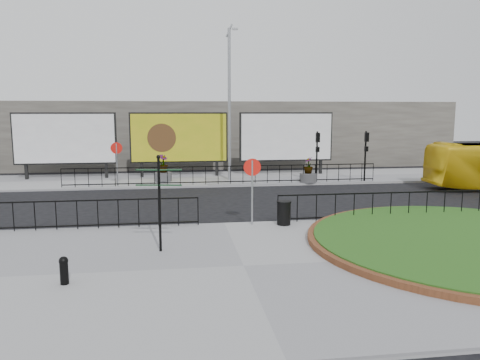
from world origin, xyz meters
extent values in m
plane|color=black|center=(0.00, 0.00, 0.00)|extent=(90.00, 90.00, 0.00)
cube|color=gray|center=(0.00, -5.00, 0.06)|extent=(30.00, 10.00, 0.12)
cube|color=gray|center=(0.00, 12.00, 0.06)|extent=(44.00, 6.00, 0.12)
cylinder|color=brown|center=(7.50, -4.00, 0.21)|extent=(10.40, 10.40, 0.18)
cylinder|color=#1E4913|center=(7.50, -4.00, 0.23)|extent=(10.00, 10.00, 0.22)
cylinder|color=gray|center=(-5.00, 9.40, 1.32)|extent=(0.07, 0.07, 2.40)
cylinder|color=red|center=(-5.00, 9.40, 2.27)|extent=(0.64, 0.03, 0.64)
cylinder|color=white|center=(-5.00, 9.42, 2.27)|extent=(0.50, 0.03, 0.50)
cylinder|color=gray|center=(1.00, -0.40, 1.32)|extent=(0.07, 0.07, 2.40)
cylinder|color=red|center=(1.00, -0.40, 2.27)|extent=(0.64, 0.03, 0.64)
cylinder|color=white|center=(1.00, -0.38, 2.27)|extent=(0.50, 0.03, 0.50)
cube|color=black|center=(-10.90, 13.00, 0.62)|extent=(0.18, 0.18, 1.00)
cube|color=black|center=(-6.10, 13.00, 0.62)|extent=(0.18, 0.18, 1.00)
cube|color=black|center=(-8.50, 13.00, 2.62)|extent=(6.20, 0.25, 3.20)
cube|color=white|center=(-8.50, 12.84, 2.62)|extent=(6.00, 0.06, 3.00)
cube|color=black|center=(-3.90, 13.00, 0.62)|extent=(0.18, 0.18, 1.00)
cube|color=black|center=(0.90, 13.00, 0.62)|extent=(0.18, 0.18, 1.00)
cube|color=black|center=(-1.50, 13.00, 2.62)|extent=(6.20, 0.25, 3.20)
cube|color=gold|center=(-1.50, 12.84, 2.62)|extent=(6.00, 0.06, 3.00)
cube|color=black|center=(3.10, 13.00, 0.62)|extent=(0.18, 0.18, 1.00)
cube|color=black|center=(7.90, 13.00, 0.62)|extent=(0.18, 0.18, 1.00)
cube|color=black|center=(5.50, 13.00, 2.62)|extent=(6.20, 0.25, 3.20)
cube|color=white|center=(5.50, 12.84, 2.62)|extent=(6.00, 0.06, 3.00)
cylinder|color=gray|center=(1.50, 11.00, 4.62)|extent=(0.18, 0.18, 9.00)
cylinder|color=gray|center=(1.50, 11.00, 8.97)|extent=(0.43, 0.10, 0.77)
cube|color=gray|center=(1.85, 11.00, 9.07)|extent=(0.35, 0.15, 0.12)
cylinder|color=black|center=(6.50, 9.40, 1.62)|extent=(0.10, 0.10, 3.00)
cube|color=black|center=(6.50, 9.28, 2.77)|extent=(0.22, 0.18, 0.55)
cube|color=black|center=(6.50, 9.28, 2.07)|extent=(0.20, 0.16, 0.30)
cylinder|color=black|center=(9.50, 9.40, 1.62)|extent=(0.10, 0.10, 3.00)
cube|color=black|center=(9.50, 9.28, 2.77)|extent=(0.22, 0.18, 0.55)
cube|color=black|center=(9.50, 9.28, 2.07)|extent=(0.20, 0.16, 0.30)
cube|color=slate|center=(0.00, 22.00, 2.50)|extent=(40.00, 10.00, 5.00)
cylinder|color=black|center=(-2.29, -3.32, 1.53)|extent=(0.08, 0.08, 2.81)
sphere|color=black|center=(-2.29, -3.32, 2.98)|extent=(0.12, 0.12, 0.12)
cube|color=#0E3318|center=(-2.63, -3.24, 2.59)|extent=(0.67, 0.26, 0.03)
cube|color=#0E3318|center=(-1.93, -3.34, 2.59)|extent=(0.67, 0.16, 0.03)
cube|color=#0E3318|center=(-2.63, -3.28, 2.14)|extent=(0.67, 0.19, 0.03)
cube|color=#0E3318|center=(-1.94, -3.39, 2.14)|extent=(0.67, 0.26, 0.03)
cylinder|color=black|center=(-4.54, -5.74, 0.40)|extent=(0.21, 0.21, 0.57)
sphere|color=black|center=(-4.54, -5.74, 0.71)|extent=(0.23, 0.23, 0.23)
cylinder|color=black|center=(2.16, -0.60, 0.54)|extent=(0.50, 0.50, 0.84)
cylinder|color=black|center=(2.16, -0.60, 0.98)|extent=(0.54, 0.54, 0.06)
cylinder|color=#4C4C4F|center=(-2.51, 11.00, 0.39)|extent=(1.02, 1.02, 0.53)
imported|color=#1E4913|center=(-2.51, 11.00, 1.19)|extent=(0.85, 0.85, 1.08)
cylinder|color=#4C4C4F|center=(6.00, 9.40, 0.38)|extent=(1.01, 1.01, 0.53)
imported|color=#1E4913|center=(6.00, 9.40, 1.13)|extent=(0.55, 0.55, 0.96)
camera|label=1|loc=(-1.81, -17.17, 4.32)|focal=35.00mm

